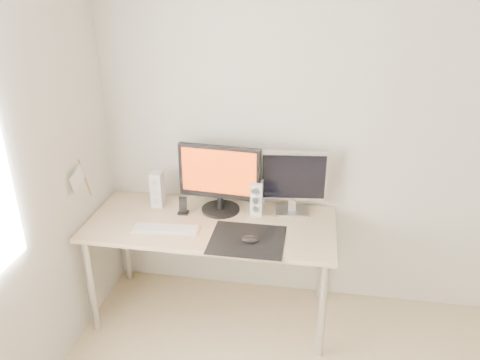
{
  "coord_description": "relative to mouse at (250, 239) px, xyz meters",
  "views": [
    {
      "loc": [
        -0.31,
        -1.21,
        2.21
      ],
      "look_at": [
        -0.75,
        1.45,
        1.01
      ],
      "focal_mm": 35.0,
      "sensor_mm": 36.0,
      "label": 1
    }
  ],
  "objects": [
    {
      "name": "wall_back",
      "position": [
        0.64,
        0.58,
        0.5
      ],
      "size": [
        3.5,
        0.0,
        3.5
      ],
      "primitive_type": "plane",
      "rotation": [
        1.57,
        0.0,
        0.0
      ],
      "color": "silver",
      "rests_on": "ground"
    },
    {
      "name": "mousepad",
      "position": [
        -0.02,
        0.03,
        -0.02
      ],
      "size": [
        0.45,
        0.4,
        0.0
      ],
      "primitive_type": "cube",
      "color": "black",
      "rests_on": "desk"
    },
    {
      "name": "mouse",
      "position": [
        0.0,
        0.0,
        0.0
      ],
      "size": [
        0.11,
        0.06,
        0.04
      ],
      "primitive_type": "ellipsoid",
      "color": "black",
      "rests_on": "mousepad"
    },
    {
      "name": "desk",
      "position": [
        -0.29,
        0.21,
        -0.1
      ],
      "size": [
        1.6,
        0.7,
        0.73
      ],
      "color": "#D1B587",
      "rests_on": "ground"
    },
    {
      "name": "main_monitor",
      "position": [
        -0.26,
        0.37,
        0.23
      ],
      "size": [
        0.55,
        0.28,
        0.47
      ],
      "color": "black",
      "rests_on": "desk"
    },
    {
      "name": "second_monitor",
      "position": [
        0.22,
        0.44,
        0.22
      ],
      "size": [
        0.45,
        0.18,
        0.43
      ],
      "color": "#A9A9AB",
      "rests_on": "desk"
    },
    {
      "name": "speaker_left",
      "position": [
        -0.7,
        0.38,
        0.1
      ],
      "size": [
        0.08,
        0.09,
        0.25
      ],
      "color": "white",
      "rests_on": "desk"
    },
    {
      "name": "speaker_right",
      "position": [
        -0.01,
        0.37,
        0.1
      ],
      "size": [
        0.08,
        0.09,
        0.25
      ],
      "color": "silver",
      "rests_on": "desk"
    },
    {
      "name": "keyboard",
      "position": [
        -0.54,
        0.07,
        -0.02
      ],
      "size": [
        0.43,
        0.15,
        0.02
      ],
      "color": "silver",
      "rests_on": "desk"
    },
    {
      "name": "phone_dock",
      "position": [
        -0.49,
        0.29,
        0.01
      ],
      "size": [
        0.07,
        0.06,
        0.12
      ],
      "color": "black",
      "rests_on": "desk"
    },
    {
      "name": "pennant",
      "position": [
        -1.08,
        0.07,
        0.3
      ],
      "size": [
        0.01,
        0.23,
        0.29
      ],
      "color": "#A57F54",
      "rests_on": "wall_left"
    }
  ]
}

